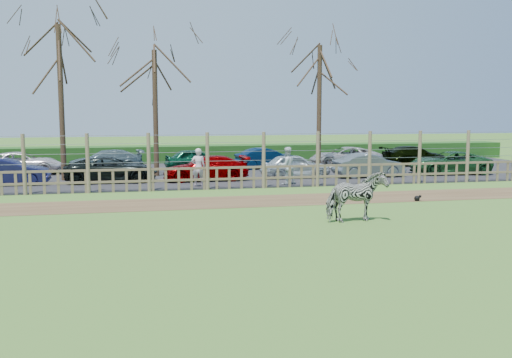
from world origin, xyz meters
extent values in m
plane|color=olive|center=(0.00, 0.00, 0.00)|extent=(120.00, 120.00, 0.00)
cube|color=brown|center=(0.00, 4.50, 0.01)|extent=(34.00, 2.80, 0.01)
cube|color=#232326|center=(0.00, 14.50, 0.02)|extent=(44.00, 13.00, 0.04)
cube|color=#1E4716|center=(0.00, 21.50, 0.55)|extent=(46.00, 2.00, 1.10)
cube|color=brown|center=(0.00, 8.00, 0.45)|extent=(30.00, 0.06, 0.10)
cube|color=brown|center=(0.00, 8.00, 0.95)|extent=(30.00, 0.06, 0.10)
cylinder|color=brown|center=(-7.50, 8.00, 1.25)|extent=(0.16, 0.16, 2.50)
cylinder|color=brown|center=(-5.00, 8.00, 1.25)|extent=(0.16, 0.16, 2.50)
cylinder|color=brown|center=(-2.50, 8.00, 1.25)|extent=(0.16, 0.16, 2.50)
cylinder|color=brown|center=(0.00, 8.00, 1.25)|extent=(0.16, 0.16, 2.50)
cylinder|color=brown|center=(2.50, 8.00, 1.25)|extent=(0.16, 0.16, 2.50)
cylinder|color=brown|center=(5.00, 8.00, 1.25)|extent=(0.16, 0.16, 2.50)
cylinder|color=brown|center=(7.50, 8.00, 1.25)|extent=(0.16, 0.16, 2.50)
cylinder|color=brown|center=(10.00, 8.00, 1.25)|extent=(0.16, 0.16, 2.50)
cylinder|color=brown|center=(12.50, 8.00, 1.25)|extent=(0.16, 0.16, 2.50)
cylinder|color=gray|center=(0.00, 8.00, 1.25)|extent=(30.00, 0.02, 0.02)
cylinder|color=gray|center=(0.00, 8.00, 1.65)|extent=(30.00, 0.02, 0.02)
cylinder|color=gray|center=(0.00, 8.00, 2.05)|extent=(30.00, 0.02, 0.02)
cylinder|color=gray|center=(0.00, 8.00, 2.40)|extent=(30.00, 0.02, 0.02)
cylinder|color=#3D2B1E|center=(-6.50, 12.50, 3.75)|extent=(0.26, 0.26, 7.50)
cylinder|color=#3D2B1E|center=(-2.00, 13.50, 3.25)|extent=(0.26, 0.26, 6.50)
cylinder|color=#3D2B1E|center=(7.00, 14.00, 3.50)|extent=(0.26, 0.26, 7.00)
imported|color=gray|center=(3.63, -0.10, 0.79)|extent=(1.98, 1.12, 1.58)
imported|color=silver|center=(-0.31, 8.87, 0.90)|extent=(0.70, 0.53, 1.72)
imported|color=silver|center=(3.78, 8.80, 0.90)|extent=(0.97, 0.83, 1.72)
sphere|color=black|center=(7.44, 3.25, 0.11)|extent=(0.21, 0.21, 0.21)
sphere|color=black|center=(7.56, 3.25, 0.18)|extent=(0.11, 0.11, 0.11)
imported|color=#181A47|center=(-8.79, 11.16, 0.64)|extent=(3.67, 1.35, 1.20)
imported|color=black|center=(-4.21, 11.34, 0.64)|extent=(4.32, 2.00, 1.20)
imported|color=#870001|center=(0.29, 10.98, 0.64)|extent=(4.18, 1.80, 1.20)
imported|color=silver|center=(4.87, 11.22, 0.64)|extent=(3.53, 1.43, 1.20)
imported|color=slate|center=(8.65, 10.76, 0.64)|extent=(3.72, 1.50, 1.20)
imported|color=#1F5128|center=(13.43, 11.20, 0.64)|extent=(4.51, 2.45, 1.20)
imported|color=silver|center=(-9.04, 15.61, 0.64)|extent=(4.40, 2.17, 1.20)
imported|color=slate|center=(-4.72, 16.19, 0.64)|extent=(4.32, 2.20, 1.20)
imported|color=#0C4B2F|center=(0.32, 16.14, 0.64)|extent=(3.66, 1.81, 1.20)
imported|color=#082244|center=(4.45, 15.97, 0.64)|extent=(3.76, 1.68, 1.20)
imported|color=#BCB6B2|center=(9.33, 16.02, 0.64)|extent=(4.44, 2.28, 1.20)
imported|color=black|center=(13.81, 15.86, 0.64)|extent=(4.19, 1.82, 1.20)
camera|label=1|loc=(-2.98, -16.51, 3.46)|focal=40.00mm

